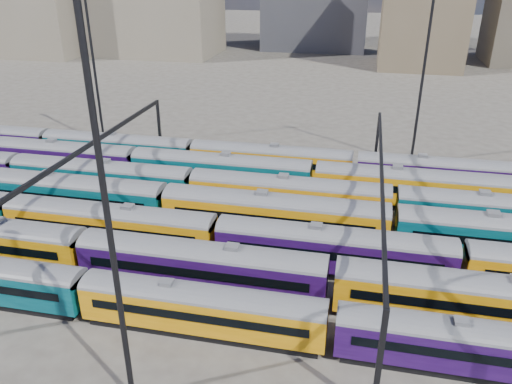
% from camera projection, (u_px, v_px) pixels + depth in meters
% --- Properties ---
extents(ground, '(500.00, 500.00, 0.00)m').
position_uv_depth(ground, '(272.00, 237.00, 50.46)').
color(ground, '#3F3B36').
rests_on(ground, ground).
extents(rake_0, '(94.31, 2.77, 4.64)m').
position_uv_depth(rake_0, '(202.00, 305.00, 36.61)').
color(rake_0, black).
rests_on(rake_0, ground).
extents(rake_1, '(149.47, 3.12, 5.26)m').
position_uv_depth(rake_1, '(201.00, 262.00, 41.23)').
color(rake_1, black).
rests_on(rake_1, ground).
extents(rake_2, '(105.86, 3.10, 5.22)m').
position_uv_depth(rake_2, '(333.00, 246.00, 43.66)').
color(rake_2, black).
rests_on(rake_2, ground).
extents(rake_3, '(136.46, 3.33, 5.62)m').
position_uv_depth(rake_3, '(393.00, 223.00, 47.00)').
color(rake_3, black).
rests_on(rake_3, ground).
extents(rake_4, '(131.26, 3.20, 5.40)m').
position_uv_depth(rake_4, '(394.00, 202.00, 51.43)').
color(rake_4, black).
rests_on(rake_4, ground).
extents(rake_5, '(132.72, 3.23, 5.46)m').
position_uv_depth(rake_5, '(314.00, 176.00, 57.55)').
color(rake_5, black).
rests_on(rake_5, ground).
extents(rake_6, '(146.64, 3.06, 5.16)m').
position_uv_depth(rake_6, '(271.00, 158.00, 63.20)').
color(rake_6, black).
rests_on(rake_6, ground).
extents(gantry_1, '(0.35, 40.35, 8.03)m').
position_uv_depth(gantry_1, '(83.00, 159.00, 51.44)').
color(gantry_1, black).
rests_on(gantry_1, ground).
extents(gantry_2, '(0.35, 40.35, 8.03)m').
position_uv_depth(gantry_2, '(381.00, 184.00, 45.68)').
color(gantry_2, black).
rests_on(gantry_2, ground).
extents(mast_1, '(1.40, 0.50, 25.60)m').
position_uv_depth(mast_1, '(92.00, 51.00, 69.84)').
color(mast_1, black).
rests_on(mast_1, ground).
extents(mast_2, '(1.40, 0.50, 25.60)m').
position_uv_depth(mast_2, '(105.00, 201.00, 26.03)').
color(mast_2, black).
rests_on(mast_2, ground).
extents(mast_3, '(1.40, 0.50, 25.60)m').
position_uv_depth(mast_3, '(425.00, 61.00, 62.99)').
color(mast_3, black).
rests_on(mast_3, ground).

